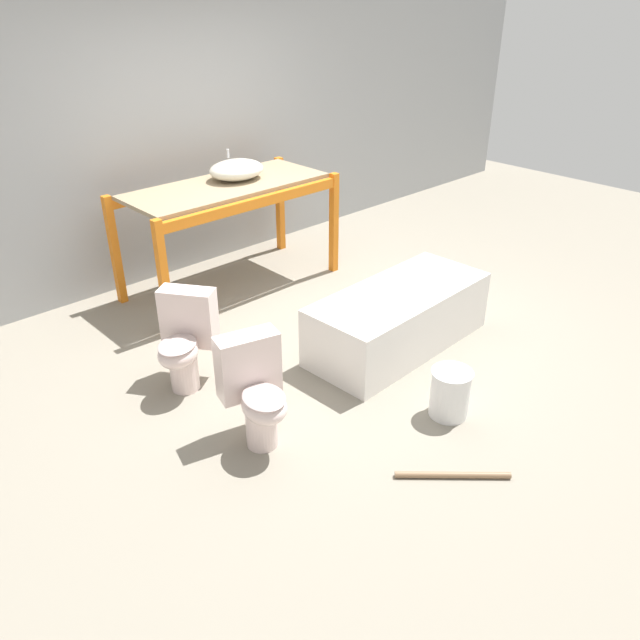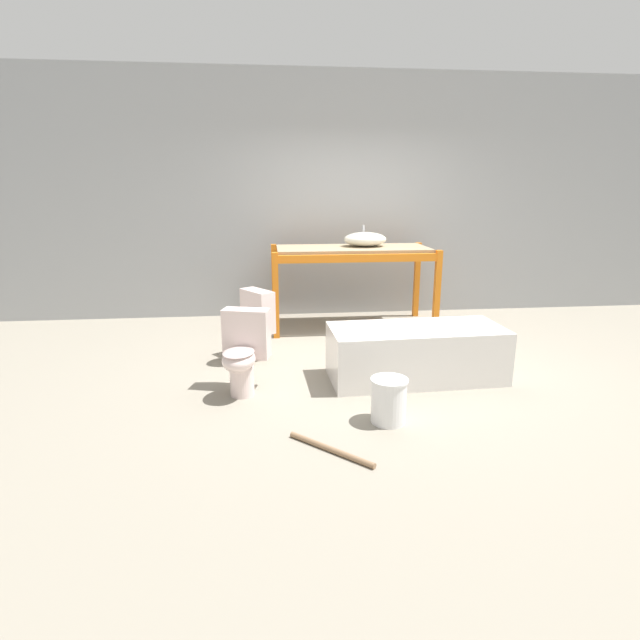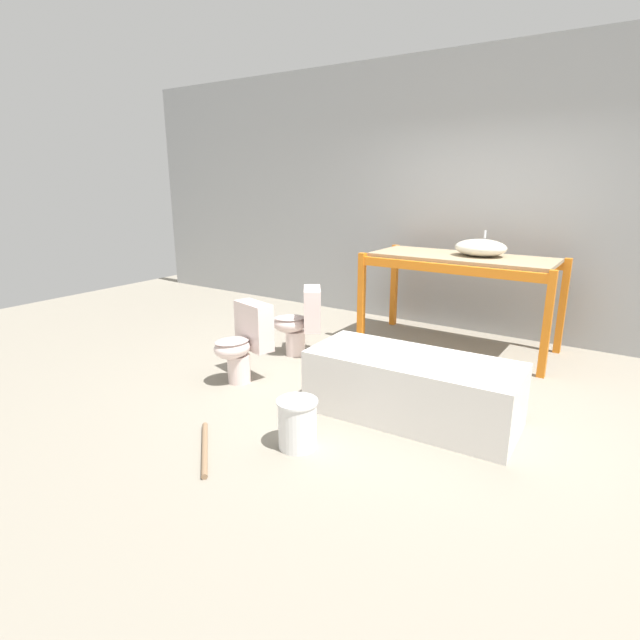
{
  "view_description": "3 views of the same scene",
  "coord_description": "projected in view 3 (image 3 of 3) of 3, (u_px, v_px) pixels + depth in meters",
  "views": [
    {
      "loc": [
        -3.22,
        -3.33,
        2.64
      ],
      "look_at": [
        -0.65,
        -0.6,
        0.59
      ],
      "focal_mm": 35.0,
      "sensor_mm": 36.0,
      "label": 1
    },
    {
      "loc": [
        -1.08,
        -4.81,
        1.74
      ],
      "look_at": [
        -0.64,
        -0.65,
        0.62
      ],
      "focal_mm": 28.0,
      "sensor_mm": 36.0,
      "label": 2
    },
    {
      "loc": [
        1.66,
        -3.88,
        1.78
      ],
      "look_at": [
        -0.51,
        -0.66,
        0.69
      ],
      "focal_mm": 28.0,
      "sensor_mm": 36.0,
      "label": 3
    }
  ],
  "objects": [
    {
      "name": "loose_pipe",
      "position": [
        205.0,
        448.0,
        3.4
      ],
      "size": [
        0.53,
        0.51,
        0.04
      ],
      "color": "#8C6B4C",
      "rests_on": "ground_plane"
    },
    {
      "name": "sink_basin",
      "position": [
        481.0,
        248.0,
        5.2
      ],
      "size": [
        0.53,
        0.44,
        0.26
      ],
      "color": "silver",
      "rests_on": "shelving_rack"
    },
    {
      "name": "ground_plane",
      "position": [
        408.0,
        386.0,
        4.48
      ],
      "size": [
        12.0,
        12.0,
        0.0
      ],
      "primitive_type": "plane",
      "color": "gray"
    },
    {
      "name": "bucket_white",
      "position": [
        297.0,
        423.0,
        3.41
      ],
      "size": [
        0.28,
        0.28,
        0.35
      ],
      "color": "white",
      "rests_on": "ground_plane"
    },
    {
      "name": "warehouse_wall_rear",
      "position": [
        489.0,
        197.0,
        5.69
      ],
      "size": [
        10.8,
        0.08,
        3.2
      ],
      "color": "#9EA0A3",
      "rests_on": "ground_plane"
    },
    {
      "name": "shelving_rack",
      "position": [
        461.0,
        268.0,
        5.3
      ],
      "size": [
        2.01,
        0.91,
        1.01
      ],
      "color": "orange",
      "rests_on": "ground_plane"
    },
    {
      "name": "bathtub_main",
      "position": [
        412.0,
        383.0,
        3.82
      ],
      "size": [
        1.61,
        0.73,
        0.5
      ],
      "rotation": [
        0.0,
        0.0,
        0.04
      ],
      "color": "white",
      "rests_on": "ground_plane"
    },
    {
      "name": "toilet_far",
      "position": [
        301.0,
        320.0,
        5.18
      ],
      "size": [
        0.6,
        0.56,
        0.72
      ],
      "rotation": [
        0.0,
        0.0,
        -0.96
      ],
      "color": "silver",
      "rests_on": "ground_plane"
    },
    {
      "name": "toilet_near",
      "position": [
        244.0,
        341.0,
        4.51
      ],
      "size": [
        0.45,
        0.56,
        0.72
      ],
      "rotation": [
        0.0,
        0.0,
        -0.27
      ],
      "color": "silver",
      "rests_on": "ground_plane"
    }
  ]
}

